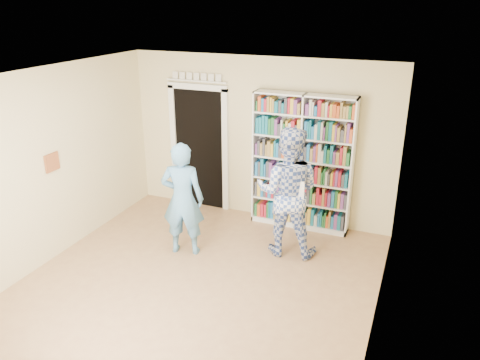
{
  "coord_description": "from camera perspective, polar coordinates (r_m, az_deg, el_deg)",
  "views": [
    {
      "loc": [
        2.5,
        -4.5,
        3.53
      ],
      "look_at": [
        0.31,
        0.9,
        1.26
      ],
      "focal_mm": 35.0,
      "sensor_mm": 36.0,
      "label": 1
    }
  ],
  "objects": [
    {
      "name": "floor",
      "position": [
        6.24,
        -5.9,
        -13.24
      ],
      "size": [
        5.0,
        5.0,
        0.0
      ],
      "primitive_type": "plane",
      "color": "#9B6D4B",
      "rests_on": "ground"
    },
    {
      "name": "wall_left",
      "position": [
        6.9,
        -23.13,
        1.12
      ],
      "size": [
        0.0,
        5.0,
        5.0
      ],
      "primitive_type": "plane",
      "rotation": [
        1.57,
        0.0,
        1.57
      ],
      "color": "beige",
      "rests_on": "floor"
    },
    {
      "name": "doorway",
      "position": [
        8.2,
        -4.99,
        4.57
      ],
      "size": [
        1.1,
        0.08,
        2.43
      ],
      "color": "black",
      "rests_on": "floor"
    },
    {
      "name": "bookshelf",
      "position": [
        7.46,
        7.58,
        2.18
      ],
      "size": [
        1.59,
        0.3,
        2.19
      ],
      "rotation": [
        0.0,
        0.0,
        -0.4
      ],
      "color": "white",
      "rests_on": "floor"
    },
    {
      "name": "man_blue",
      "position": [
        6.74,
        -7.0,
        -2.35
      ],
      "size": [
        0.7,
        0.55,
        1.69
      ],
      "primitive_type": "imported",
      "rotation": [
        0.0,
        0.0,
        3.4
      ],
      "color": "#5895C5",
      "rests_on": "floor"
    },
    {
      "name": "wall_right",
      "position": [
        5.01,
        17.04,
        -5.5
      ],
      "size": [
        0.0,
        5.0,
        5.0
      ],
      "primitive_type": "plane",
      "rotation": [
        1.57,
        0.0,
        -1.57
      ],
      "color": "beige",
      "rests_on": "floor"
    },
    {
      "name": "man_plaid",
      "position": [
        6.68,
        5.83,
        -1.46
      ],
      "size": [
        1.01,
        0.83,
        1.91
      ],
      "primitive_type": "imported",
      "rotation": [
        0.0,
        0.0,
        3.27
      ],
      "color": "#344FA0",
      "rests_on": "floor"
    },
    {
      "name": "ceiling",
      "position": [
        5.22,
        -7.03,
        12.01
      ],
      "size": [
        5.0,
        5.0,
        0.0
      ],
      "primitive_type": "plane",
      "rotation": [
        3.14,
        0.0,
        0.0
      ],
      "color": "white",
      "rests_on": "wall_back"
    },
    {
      "name": "wall_art",
      "position": [
        7.0,
        -21.94,
        2.02
      ],
      "size": [
        0.03,
        0.25,
        0.25
      ],
      "primitive_type": "cube",
      "color": "brown",
      "rests_on": "wall_left"
    },
    {
      "name": "wall_back",
      "position": [
        7.75,
        2.35,
        4.96
      ],
      "size": [
        4.5,
        0.0,
        4.5
      ],
      "primitive_type": "plane",
      "rotation": [
        1.57,
        0.0,
        0.0
      ],
      "color": "beige",
      "rests_on": "floor"
    },
    {
      "name": "paper_sheet",
      "position": [
        6.45,
        6.92,
        -1.36
      ],
      "size": [
        0.22,
        0.05,
        0.31
      ],
      "primitive_type": "cube",
      "rotation": [
        0.0,
        0.0,
        -0.17
      ],
      "color": "white",
      "rests_on": "man_plaid"
    }
  ]
}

